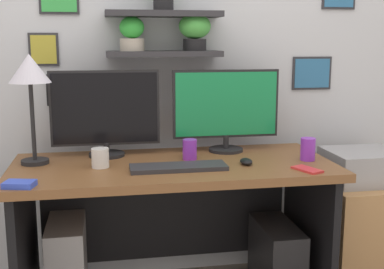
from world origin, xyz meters
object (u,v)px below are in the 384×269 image
at_px(monitor_right, 226,108).
at_px(keyboard, 178,167).
at_px(desk, 172,202).
at_px(monitor_left, 105,112).
at_px(computer_mouse, 246,161).
at_px(drawer_cabinet, 358,230).
at_px(printer, 363,166).
at_px(water_cup, 308,149).
at_px(pen_cup, 190,149).
at_px(computer_tower_left, 68,264).
at_px(cell_phone, 307,169).
at_px(computer_tower_right, 276,263).
at_px(coffee_mug, 100,158).
at_px(scissors_tray, 19,184).
at_px(desk_lamp, 30,76).

relative_size(monitor_right, keyboard, 1.27).
xyz_separation_m(desk, monitor_left, (-0.31, 0.16, 0.44)).
relative_size(computer_mouse, drawer_cabinet, 0.16).
height_order(computer_mouse, printer, computer_mouse).
bearing_deg(water_cup, pen_cup, 168.15).
xyz_separation_m(desk, keyboard, (0.01, -0.17, 0.22)).
xyz_separation_m(printer, computer_tower_left, (-1.58, -0.02, -0.43)).
bearing_deg(monitor_right, printer, -6.83).
xyz_separation_m(monitor_left, monitor_right, (0.62, -0.00, 0.01)).
relative_size(cell_phone, computer_tower_left, 0.31).
height_order(pen_cup, computer_tower_right, pen_cup).
bearing_deg(computer_tower_right, desk, 170.88).
xyz_separation_m(coffee_mug, drawer_cabinet, (1.40, 0.15, -0.51)).
distance_m(coffee_mug, scissors_tray, 0.41).
distance_m(cell_phone, drawer_cabinet, 0.77).
height_order(water_cup, drawer_cabinet, water_cup).
relative_size(desk_lamp, coffee_mug, 5.75).
height_order(desk_lamp, computer_tower_left, desk_lamp).
distance_m(monitor_right, pen_cup, 0.32).
distance_m(water_cup, computer_tower_right, 0.61).
distance_m(desk, coffee_mug, 0.44).
relative_size(keyboard, computer_tower_left, 0.98).
distance_m(computer_mouse, computer_tower_right, 0.59).
height_order(cell_phone, water_cup, water_cup).
relative_size(keyboard, computer_mouse, 4.89).
bearing_deg(desk_lamp, desk, -4.81).
xyz_separation_m(desk, desk_lamp, (-0.65, 0.05, 0.63)).
relative_size(monitor_right, scissors_tray, 4.67).
height_order(monitor_right, drawer_cabinet, monitor_right).
bearing_deg(computer_tower_left, keyboard, -23.19).
height_order(desk, monitor_right, monitor_right).
relative_size(coffee_mug, water_cup, 0.82).
distance_m(cell_phone, printer, 0.62).
height_order(coffee_mug, pen_cup, pen_cup).
xyz_separation_m(cell_phone, pen_cup, (-0.48, 0.30, 0.05)).
bearing_deg(desk_lamp, computer_tower_left, 1.17).
bearing_deg(computer_tower_left, computer_tower_right, -7.69).
height_order(pen_cup, water_cup, water_cup).
relative_size(keyboard, water_cup, 4.00).
bearing_deg(cell_phone, computer_mouse, 124.98).
height_order(desk, computer_tower_left, desk).
bearing_deg(coffee_mug, monitor_left, 82.44).
xyz_separation_m(monitor_left, computer_tower_right, (0.83, -0.25, -0.77)).
height_order(monitor_right, keyboard, monitor_right).
relative_size(pen_cup, drawer_cabinet, 0.18).
distance_m(monitor_left, pen_cup, 0.46).
relative_size(monitor_right, pen_cup, 5.60).
xyz_separation_m(computer_mouse, computer_tower_left, (-0.86, 0.20, -0.54)).
xyz_separation_m(monitor_right, computer_tower_left, (-0.83, -0.11, -0.75)).
distance_m(desk_lamp, pen_cup, 0.83).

